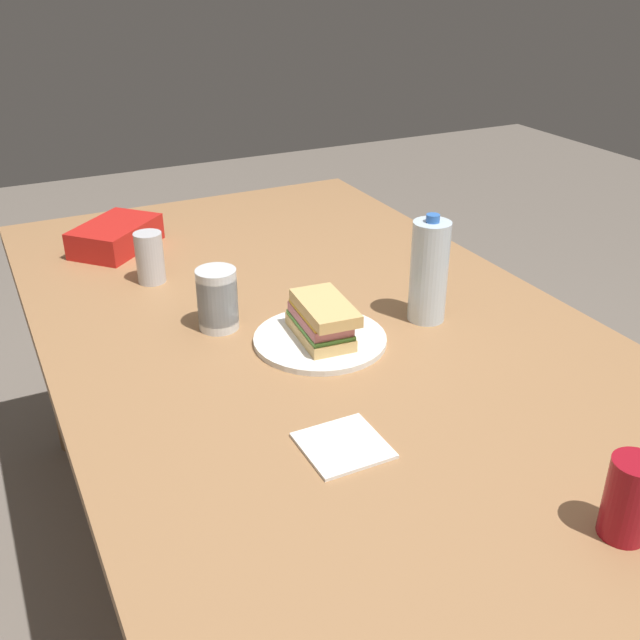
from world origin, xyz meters
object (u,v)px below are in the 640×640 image
Objects in this scene: soda_can_red at (629,499)px; sandwich at (322,319)px; dining_table at (317,355)px; plastic_cup_stack at (217,299)px; soda_can_silver at (150,258)px; chip_bag at (116,236)px; paper_plate at (320,339)px; water_bottle_tall at (429,271)px.

sandwich is at bearing -169.25° from soda_can_red.
dining_table is at bearing 161.19° from sandwich.
soda_can_red reaches higher than sandwich.
plastic_cup_stack reaches higher than soda_can_silver.
plastic_cup_stack reaches higher than soda_can_red.
plastic_cup_stack is (0.54, 0.09, 0.03)m from chip_bag.
plastic_cup_stack is at bearing 56.58° from chip_bag.
soda_can_red is (0.67, 0.13, 0.01)m from sandwich.
paper_plate is 1.17× the size of chip_bag.
paper_plate is (0.07, -0.03, 0.08)m from dining_table.
soda_can_red is (0.67, 0.13, 0.06)m from paper_plate.
sandwich is at bearing 21.53° from paper_plate.
paper_plate is 0.50m from soda_can_silver.
plastic_cup_stack reaches higher than sandwich.
soda_can_silver is at bearing -153.29° from sandwich.
soda_can_silver is (-0.38, -0.25, 0.13)m from dining_table.
soda_can_red reaches higher than dining_table.
paper_plate is at bearing -20.87° from dining_table.
sandwich is 1.56× the size of soda_can_silver.
water_bottle_tall is (0.08, 0.22, 0.18)m from dining_table.
soda_can_red is 0.53× the size of chip_bag.
soda_can_red is at bearing 62.59° from chip_bag.
dining_table is at bearing 159.13° from paper_plate.
soda_can_silver reaches higher than sandwich.
dining_table is at bearing 33.80° from soda_can_silver.
sandwich is 0.23m from plastic_cup_stack.
soda_can_red is at bearing 17.56° from soda_can_silver.
dining_table is 0.47m from soda_can_silver.
soda_can_silver reaches higher than chip_bag.
water_bottle_tall is at bearing 88.38° from paper_plate.
water_bottle_tall reaches higher than soda_can_red.
soda_can_silver is at bearing -146.20° from dining_table.
chip_bag is at bearing -170.42° from plastic_cup_stack.
chip_bag is at bearing -173.63° from soda_can_silver.
dining_table is 14.42× the size of plastic_cup_stack.
soda_can_silver is (-0.45, -0.23, 0.01)m from sandwich.
soda_can_silver is at bearing -133.66° from water_bottle_tall.
chip_bag is at bearing -164.41° from soda_can_red.
soda_can_silver is at bearing 53.37° from chip_bag.
water_bottle_tall reaches higher than plastic_cup_stack.
paper_plate is at bearing 26.75° from soda_can_silver.
dining_table is 0.30m from water_bottle_tall.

